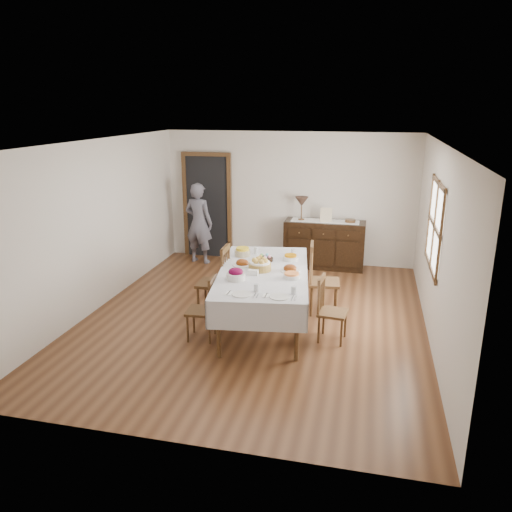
% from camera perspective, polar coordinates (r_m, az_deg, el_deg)
% --- Properties ---
extents(ground, '(6.00, 6.00, 0.00)m').
position_cam_1_polar(ground, '(7.60, -0.17, -7.08)').
color(ground, brown).
extents(room_shell, '(5.02, 6.02, 2.65)m').
position_cam_1_polar(room_shell, '(7.53, -0.52, 5.81)').
color(room_shell, white).
rests_on(room_shell, ground).
extents(dining_table, '(1.57, 2.59, 0.84)m').
position_cam_1_polar(dining_table, '(7.11, 0.86, -2.39)').
color(dining_table, silver).
rests_on(dining_table, ground).
extents(chair_left_near, '(0.40, 0.40, 0.90)m').
position_cam_1_polar(chair_left_near, '(6.83, -5.93, -5.88)').
color(chair_left_near, '#4C321A').
rests_on(chair_left_near, ground).
extents(chair_left_far, '(0.46, 0.46, 1.09)m').
position_cam_1_polar(chair_left_far, '(7.58, -4.54, -2.72)').
color(chair_left_far, '#4C321A').
rests_on(chair_left_far, ground).
extents(chair_right_near, '(0.42, 0.42, 0.90)m').
position_cam_1_polar(chair_right_near, '(6.83, 8.40, -5.96)').
color(chair_right_near, '#4C321A').
rests_on(chair_right_near, ground).
extents(chair_right_far, '(0.50, 0.50, 1.10)m').
position_cam_1_polar(chair_right_far, '(7.68, 7.40, -2.52)').
color(chair_right_far, '#4C321A').
rests_on(chair_right_far, ground).
extents(sideboard, '(1.55, 0.56, 0.93)m').
position_cam_1_polar(sideboard, '(9.87, 7.80, 1.34)').
color(sideboard, black).
rests_on(sideboard, ground).
extents(person, '(0.60, 0.45, 1.73)m').
position_cam_1_polar(person, '(10.07, -6.56, 4.06)').
color(person, '#595864').
rests_on(person, ground).
extents(bread_basket, '(0.32, 0.32, 0.18)m').
position_cam_1_polar(bread_basket, '(7.06, 0.44, -1.06)').
color(bread_basket, olive).
rests_on(bread_basket, dining_table).
extents(egg_basket, '(0.25, 0.25, 0.10)m').
position_cam_1_polar(egg_basket, '(7.50, 1.00, -0.31)').
color(egg_basket, black).
rests_on(egg_basket, dining_table).
extents(ham_platter_a, '(0.29, 0.29, 0.11)m').
position_cam_1_polar(ham_platter_a, '(7.29, -1.58, -0.85)').
color(ham_platter_a, white).
rests_on(ham_platter_a, dining_table).
extents(ham_platter_b, '(0.29, 0.29, 0.11)m').
position_cam_1_polar(ham_platter_b, '(7.06, 3.91, -1.48)').
color(ham_platter_b, white).
rests_on(ham_platter_b, dining_table).
extents(beet_bowl, '(0.26, 0.26, 0.17)m').
position_cam_1_polar(beet_bowl, '(6.70, -2.32, -2.14)').
color(beet_bowl, white).
rests_on(beet_bowl, dining_table).
extents(carrot_bowl, '(0.24, 0.24, 0.09)m').
position_cam_1_polar(carrot_bowl, '(7.54, 3.97, -0.19)').
color(carrot_bowl, white).
rests_on(carrot_bowl, dining_table).
extents(pineapple_bowl, '(0.25, 0.25, 0.13)m').
position_cam_1_polar(pineapple_bowl, '(7.74, -1.55, 0.46)').
color(pineapple_bowl, tan).
rests_on(pineapple_bowl, dining_table).
extents(casserole_dish, '(0.23, 0.23, 0.08)m').
position_cam_1_polar(casserole_dish, '(6.78, 4.10, -2.24)').
color(casserole_dish, white).
rests_on(casserole_dish, dining_table).
extents(butter_dish, '(0.15, 0.11, 0.07)m').
position_cam_1_polar(butter_dish, '(6.89, -0.34, -1.89)').
color(butter_dish, white).
rests_on(butter_dish, dining_table).
extents(setting_left, '(0.44, 0.31, 0.10)m').
position_cam_1_polar(setting_left, '(6.22, -1.10, -4.12)').
color(setting_left, white).
rests_on(setting_left, dining_table).
extents(setting_right, '(0.44, 0.31, 0.10)m').
position_cam_1_polar(setting_right, '(6.15, 3.21, -4.41)').
color(setting_right, white).
rests_on(setting_right, dining_table).
extents(glass_far_a, '(0.07, 0.07, 0.11)m').
position_cam_1_polar(glass_far_a, '(7.85, 0.01, 0.64)').
color(glass_far_a, silver).
rests_on(glass_far_a, dining_table).
extents(glass_far_b, '(0.06, 0.06, 0.10)m').
position_cam_1_polar(glass_far_b, '(7.79, 4.24, 0.44)').
color(glass_far_b, silver).
rests_on(glass_far_b, dining_table).
extents(runner, '(1.30, 0.35, 0.01)m').
position_cam_1_polar(runner, '(9.76, 7.90, 3.99)').
color(runner, white).
rests_on(runner, sideboard).
extents(table_lamp, '(0.26, 0.26, 0.46)m').
position_cam_1_polar(table_lamp, '(9.72, 5.24, 6.14)').
color(table_lamp, brown).
rests_on(table_lamp, sideboard).
extents(picture_frame, '(0.22, 0.08, 0.28)m').
position_cam_1_polar(picture_frame, '(9.64, 8.02, 4.66)').
color(picture_frame, beige).
rests_on(picture_frame, sideboard).
extents(deco_bowl, '(0.20, 0.20, 0.06)m').
position_cam_1_polar(deco_bowl, '(9.72, 10.72, 3.95)').
color(deco_bowl, '#4C321A').
rests_on(deco_bowl, sideboard).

